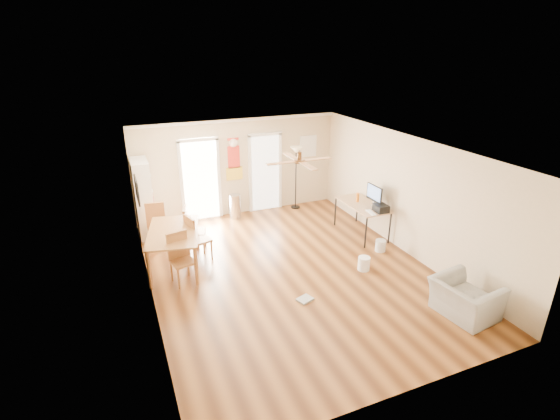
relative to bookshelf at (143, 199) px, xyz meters
name	(u,v)px	position (x,y,z in m)	size (l,w,h in m)	color
floor	(291,271)	(2.54, -2.97, -0.95)	(7.00, 7.00, 0.00)	brown
ceiling	(293,148)	(2.54, -2.97, 1.65)	(5.50, 7.00, 0.00)	silver
wall_back	(239,167)	(2.54, 0.53, 0.35)	(5.50, 0.04, 2.60)	beige
wall_front	(408,314)	(2.54, -6.47, 0.35)	(5.50, 0.04, 2.60)	beige
wall_left	(145,237)	(-0.21, -2.97, 0.35)	(0.04, 7.00, 2.60)	beige
wall_right	(406,195)	(5.29, -2.97, 0.35)	(0.04, 7.00, 2.60)	beige
crown_molding	(293,150)	(2.54, -2.97, 1.61)	(5.50, 7.00, 0.08)	white
kitchen_doorway	(200,181)	(1.49, 0.52, 0.10)	(0.90, 0.10, 2.10)	white
bathroom_doorway	(265,173)	(3.29, 0.52, 0.10)	(0.80, 0.10, 2.10)	white
wall_decal	(234,159)	(2.42, 0.51, 0.60)	(0.46, 0.03, 1.10)	red
ac_grille	(308,146)	(4.59, 0.50, 0.75)	(0.50, 0.04, 0.60)	white
framed_poster	(137,190)	(-0.18, -1.57, 0.75)	(0.04, 0.66, 0.48)	black
ceiling_fan	(299,161)	(2.54, -3.27, 1.48)	(1.24, 1.24, 0.20)	#593819
bookshelf	(143,199)	(0.00, 0.00, 0.00)	(0.38, 0.85, 1.89)	silver
dining_table	(175,249)	(0.39, -1.85, -0.53)	(0.99, 1.66, 0.83)	#9F6833
dining_chair_right_a	(195,230)	(0.94, -1.28, -0.43)	(0.43, 0.43, 1.04)	#AC7437
dining_chair_right_b	(199,237)	(0.94, -1.69, -0.43)	(0.42, 0.42, 1.02)	olive
dining_chair_near	(182,259)	(0.43, -2.52, -0.44)	(0.42, 0.42, 1.01)	#A56335
dining_chair_far	(156,221)	(0.20, -0.44, -0.43)	(0.43, 0.43, 1.03)	#9B6032
trash_can	(235,206)	(2.31, 0.22, -0.62)	(0.31, 0.31, 0.66)	#B0B0B2
torchiere_lamp	(296,178)	(4.12, 0.27, -0.06)	(0.33, 0.33, 1.78)	black
computer_desk	(361,219)	(4.87, -1.94, -0.55)	(0.74, 1.47, 0.79)	#A87C5B
imac	(374,196)	(5.01, -2.19, 0.11)	(0.08, 0.57, 0.53)	black
keyboard	(371,213)	(4.74, -2.50, -0.15)	(0.12, 0.36, 0.01)	white
printer	(381,208)	(4.99, -2.52, -0.08)	(0.28, 0.32, 0.17)	black
orange_bottle	(358,197)	(4.84, -1.76, -0.05)	(0.08, 0.08, 0.23)	orange
wastebasket_a	(364,264)	(3.97, -3.47, -0.80)	(0.25, 0.25, 0.29)	white
wastebasket_b	(380,246)	(4.78, -2.90, -0.81)	(0.23, 0.23, 0.27)	silver
floor_cloth	(305,299)	(2.35, -4.01, -0.93)	(0.28, 0.22, 0.04)	#9B9C96
armchair	(465,299)	(4.69, -5.44, -0.62)	(1.00, 0.87, 0.65)	#989994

